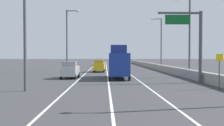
{
  "coord_description": "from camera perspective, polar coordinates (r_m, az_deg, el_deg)",
  "views": [
    {
      "loc": [
        -2.36,
        -5.37,
        2.86
      ],
      "look_at": [
        -0.92,
        50.22,
        1.32
      ],
      "focal_mm": 43.13,
      "sensor_mm": 36.0,
      "label": 1
    }
  ],
  "objects": [
    {
      "name": "car_white_0",
      "position": [
        75.45,
        -2.55,
        0.19
      ],
      "size": [
        1.88,
        4.27,
        2.07
      ],
      "color": "white",
      "rests_on": "ground_plane"
    },
    {
      "name": "jersey_barrier_right",
      "position": [
        46.65,
        11.67,
        -1.29
      ],
      "size": [
        0.6,
        120.0,
        1.1
      ],
      "primitive_type": "cube",
      "color": "#9E998E",
      "rests_on": "ground_plane"
    },
    {
      "name": "lane_stripe_left",
      "position": [
        60.52,
        -4.46,
        -1.13
      ],
      "size": [
        0.16,
        130.0,
        0.0
      ],
      "primitive_type": "cube",
      "color": "silver",
      "rests_on": "ground_plane"
    },
    {
      "name": "lamp_post_left_near",
      "position": [
        22.75,
        -17.4,
        9.43
      ],
      "size": [
        2.14,
        0.44,
        10.48
      ],
      "color": "#4C4C51",
      "rests_on": "ground_plane"
    },
    {
      "name": "car_yellow_2",
      "position": [
        46.87,
        -2.69,
        -0.62
      ],
      "size": [
        2.01,
        4.53,
        2.12
      ],
      "color": "gold",
      "rests_on": "ground_plane"
    },
    {
      "name": "lane_stripe_center",
      "position": [
        60.44,
        -1.15,
        -1.13
      ],
      "size": [
        0.16,
        130.0,
        0.0
      ],
      "primitive_type": "cube",
      "color": "silver",
      "rests_on": "ground_plane"
    },
    {
      "name": "speed_advisory_sign",
      "position": [
        24.58,
        21.8,
        -1.09
      ],
      "size": [
        0.6,
        0.11,
        3.0
      ],
      "color": "#4C4C51",
      "rests_on": "ground_plane"
    },
    {
      "name": "lamp_post_right_third",
      "position": [
        55.44,
        10.14,
        4.8
      ],
      "size": [
        2.14,
        0.44,
        10.48
      ],
      "color": "#4C4C51",
      "rests_on": "ground_plane"
    },
    {
      "name": "ground_plane",
      "position": [
        69.47,
        0.46,
        -0.78
      ],
      "size": [
        320.0,
        320.0,
        0.0
      ],
      "primitive_type": "plane",
      "color": "#38383A"
    },
    {
      "name": "lamp_post_right_second",
      "position": [
        36.72,
        15.76,
        6.42
      ],
      "size": [
        2.14,
        0.44,
        10.48
      ],
      "color": "#4C4C51",
      "rests_on": "ground_plane"
    },
    {
      "name": "lane_stripe_right",
      "position": [
        60.56,
        2.17,
        -1.12
      ],
      "size": [
        0.16,
        130.0,
        0.0
      ],
      "primitive_type": "cube",
      "color": "silver",
      "rests_on": "ground_plane"
    },
    {
      "name": "box_truck",
      "position": [
        33.93,
        1.47,
        0.03
      ],
      "size": [
        2.69,
        8.09,
        4.25
      ],
      "color": "navy",
      "rests_on": "ground_plane"
    },
    {
      "name": "lamp_post_left_mid",
      "position": [
        45.32,
        -9.23,
        5.53
      ],
      "size": [
        2.14,
        0.44,
        10.48
      ],
      "color": "#4C4C51",
      "rests_on": "ground_plane"
    },
    {
      "name": "car_silver_1",
      "position": [
        34.19,
        -8.88,
        -1.49
      ],
      "size": [
        2.03,
        4.2,
        2.09
      ],
      "color": "#B7B7BC",
      "rests_on": "ground_plane"
    },
    {
      "name": "overhead_sign_gantry",
      "position": [
        29.47,
        16.92,
        5.15
      ],
      "size": [
        4.68,
        0.36,
        7.5
      ],
      "color": "#47474C",
      "rests_on": "ground_plane"
    }
  ]
}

